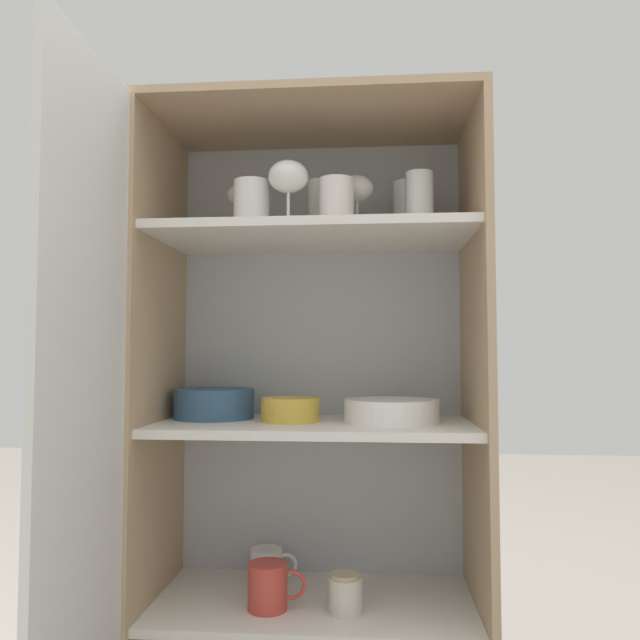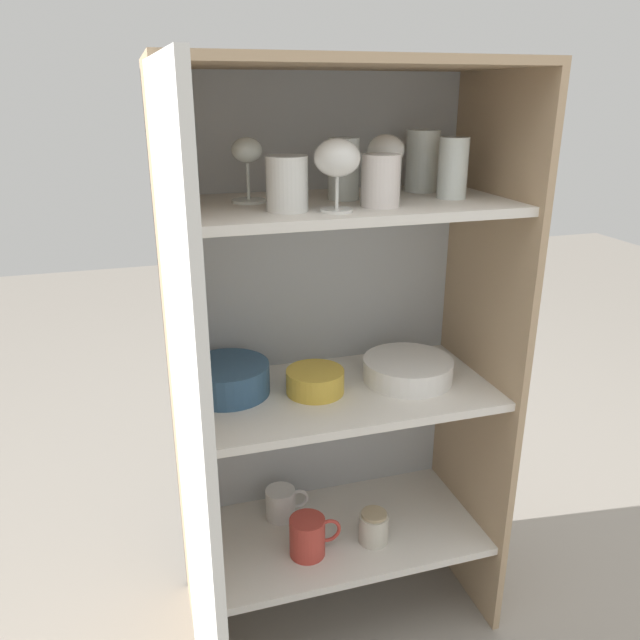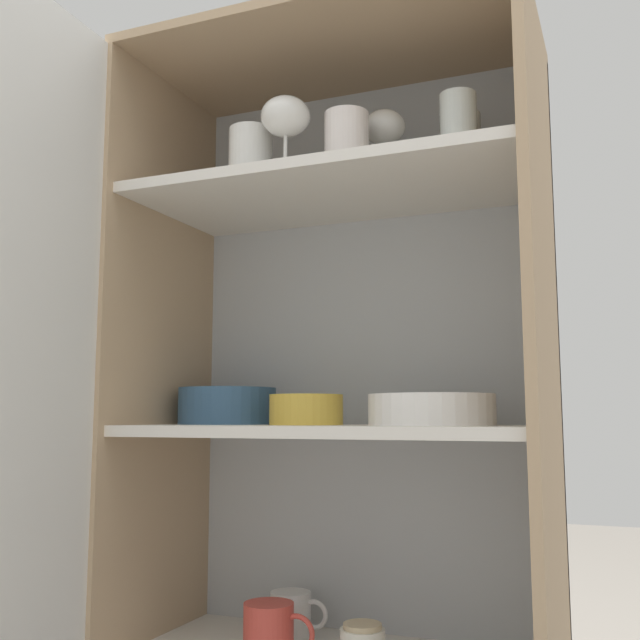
{
  "view_description": "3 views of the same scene",
  "coord_description": "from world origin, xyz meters",
  "px_view_note": "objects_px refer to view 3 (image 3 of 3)",
  "views": [
    {
      "loc": [
        0.14,
        -1.28,
        0.81
      ],
      "look_at": [
        0.02,
        0.17,
        0.89
      ],
      "focal_mm": 35.0,
      "sensor_mm": 36.0,
      "label": 1
    },
    {
      "loc": [
        -0.43,
        -1.08,
        1.32
      ],
      "look_at": [
        -0.04,
        0.21,
        0.83
      ],
      "focal_mm": 35.0,
      "sensor_mm": 36.0,
      "label": 2
    },
    {
      "loc": [
        0.5,
        -1.1,
        0.67
      ],
      "look_at": [
        -0.04,
        0.22,
        0.86
      ],
      "focal_mm": 42.0,
      "sensor_mm": 36.0,
      "label": 3
    }
  ],
  "objects_px": {
    "serving_bowl_small": "(306,408)",
    "coffee_mug_primary": "(292,614)",
    "plate_stack_white": "(431,410)",
    "mixing_bowl_large": "(227,405)"
  },
  "relations": [
    {
      "from": "serving_bowl_small",
      "to": "coffee_mug_primary",
      "type": "height_order",
      "value": "serving_bowl_small"
    },
    {
      "from": "plate_stack_white",
      "to": "coffee_mug_primary",
      "type": "relative_size",
      "value": 1.88
    },
    {
      "from": "mixing_bowl_large",
      "to": "serving_bowl_small",
      "type": "relative_size",
      "value": 1.44
    },
    {
      "from": "mixing_bowl_large",
      "to": "serving_bowl_small",
      "type": "distance_m",
      "value": 0.21
    },
    {
      "from": "coffee_mug_primary",
      "to": "serving_bowl_small",
      "type": "bearing_deg",
      "value": -52.99
    },
    {
      "from": "coffee_mug_primary",
      "to": "plate_stack_white",
      "type": "bearing_deg",
      "value": -16.49
    },
    {
      "from": "mixing_bowl_large",
      "to": "serving_bowl_small",
      "type": "bearing_deg",
      "value": -15.56
    },
    {
      "from": "mixing_bowl_large",
      "to": "coffee_mug_primary",
      "type": "relative_size",
      "value": 1.68
    },
    {
      "from": "mixing_bowl_large",
      "to": "coffee_mug_primary",
      "type": "xyz_separation_m",
      "value": [
        0.13,
        0.04,
        -0.4
      ]
    },
    {
      "from": "plate_stack_white",
      "to": "serving_bowl_small",
      "type": "relative_size",
      "value": 1.61
    }
  ]
}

